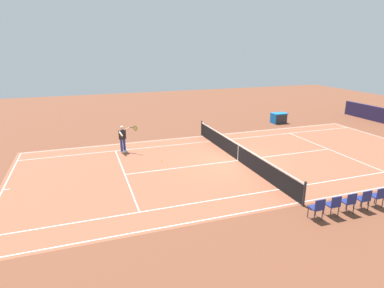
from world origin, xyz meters
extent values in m
plane|color=brown|center=(0.00, 0.00, 0.00)|extent=(60.00, 60.00, 0.00)
cube|color=#935138|center=(0.00, 0.00, 0.00)|extent=(24.20, 11.40, 0.00)
cube|color=white|center=(11.90, 0.00, 0.00)|extent=(0.05, 11.00, 0.01)
cube|color=white|center=(0.00, -5.50, 0.00)|extent=(23.80, 0.05, 0.01)
cube|color=white|center=(0.00, 5.50, 0.00)|extent=(23.80, 0.05, 0.01)
cube|color=white|center=(0.00, -4.11, 0.00)|extent=(23.80, 0.05, 0.01)
cube|color=white|center=(0.00, 4.11, 0.00)|extent=(23.80, 0.05, 0.01)
cube|color=white|center=(6.40, 0.00, 0.00)|extent=(0.05, 8.22, 0.01)
cube|color=white|center=(-6.40, 0.00, 0.00)|extent=(0.05, 8.22, 0.01)
cube|color=white|center=(0.00, 0.00, 0.00)|extent=(12.80, 0.05, 0.01)
cube|color=white|center=(11.75, 0.00, 0.00)|extent=(0.30, 0.05, 0.01)
cylinder|color=#2D2D33|center=(0.00, -5.80, 0.54)|extent=(0.10, 0.10, 1.08)
cylinder|color=#2D2D33|center=(0.00, 5.80, 0.54)|extent=(0.10, 0.10, 1.08)
cube|color=black|center=(0.00, 0.00, 0.44)|extent=(0.02, 11.60, 0.88)
cube|color=white|center=(0.00, 0.00, 0.95)|extent=(0.04, 11.60, 0.06)
cube|color=white|center=(0.00, 0.00, 0.44)|extent=(0.04, 0.06, 0.88)
cylinder|color=navy|center=(6.05, -3.70, 0.45)|extent=(0.15, 0.15, 0.74)
cube|color=white|center=(6.02, -3.65, 0.04)|extent=(0.26, 0.29, 0.09)
cylinder|color=navy|center=(5.86, -3.84, 0.45)|extent=(0.15, 0.15, 0.74)
cube|color=white|center=(5.83, -3.79, 0.04)|extent=(0.26, 0.29, 0.09)
cube|color=black|center=(5.96, -3.77, 1.10)|extent=(0.45, 0.42, 0.56)
sphere|color=beige|center=(5.96, -3.77, 1.53)|extent=(0.23, 0.23, 0.23)
cylinder|color=beige|center=(6.07, -3.46, 1.23)|extent=(0.21, 0.42, 0.26)
cylinder|color=beige|center=(5.63, -3.80, 1.43)|extent=(0.40, 0.31, 0.30)
cylinder|color=#232326|center=(5.39, -3.58, 1.54)|extent=(0.20, 0.24, 0.04)
torus|color=#232326|center=(5.21, -3.35, 1.54)|extent=(0.21, 0.26, 0.31)
cylinder|color=#C6D84C|center=(5.21, -3.35, 1.54)|extent=(0.17, 0.22, 0.27)
sphere|color=#CCE01E|center=(4.15, -1.33, 0.03)|extent=(0.07, 0.07, 0.07)
cylinder|color=#38383D|center=(-2.56, 6.61, 0.22)|extent=(0.04, 0.04, 0.44)
cylinder|color=#38383D|center=(-2.92, 6.61, 0.22)|extent=(0.04, 0.04, 0.44)
cylinder|color=#38383D|center=(-2.56, 6.97, 0.22)|extent=(0.04, 0.04, 0.44)
cylinder|color=#38383D|center=(-2.92, 6.97, 0.22)|extent=(0.04, 0.04, 0.44)
cube|color=navy|center=(-2.74, 6.79, 0.46)|extent=(0.44, 0.44, 0.04)
cube|color=navy|center=(-2.74, 6.99, 0.68)|extent=(0.44, 0.04, 0.40)
cylinder|color=#38383D|center=(-1.81, 6.61, 0.22)|extent=(0.04, 0.04, 0.44)
cylinder|color=#38383D|center=(-2.17, 6.61, 0.22)|extent=(0.04, 0.04, 0.44)
cylinder|color=#38383D|center=(-1.81, 6.97, 0.22)|extent=(0.04, 0.04, 0.44)
cylinder|color=#38383D|center=(-2.17, 6.97, 0.22)|extent=(0.04, 0.04, 0.44)
cube|color=navy|center=(-1.99, 6.79, 0.46)|extent=(0.44, 0.44, 0.04)
cube|color=navy|center=(-1.99, 6.99, 0.68)|extent=(0.44, 0.04, 0.40)
cylinder|color=#38383D|center=(-1.07, 6.61, 0.22)|extent=(0.04, 0.04, 0.44)
cylinder|color=#38383D|center=(-1.43, 6.61, 0.22)|extent=(0.04, 0.04, 0.44)
cylinder|color=#38383D|center=(-1.07, 6.97, 0.22)|extent=(0.04, 0.04, 0.44)
cylinder|color=#38383D|center=(-1.43, 6.97, 0.22)|extent=(0.04, 0.04, 0.44)
cube|color=navy|center=(-1.25, 6.79, 0.46)|extent=(0.44, 0.44, 0.04)
cube|color=navy|center=(-1.25, 6.99, 0.68)|extent=(0.44, 0.04, 0.40)
cylinder|color=#38383D|center=(-0.32, 6.61, 0.22)|extent=(0.04, 0.04, 0.44)
cylinder|color=#38383D|center=(-0.68, 6.61, 0.22)|extent=(0.04, 0.04, 0.44)
cylinder|color=#38383D|center=(-0.32, 6.97, 0.22)|extent=(0.04, 0.04, 0.44)
cylinder|color=#38383D|center=(-0.68, 6.97, 0.22)|extent=(0.04, 0.04, 0.44)
cube|color=navy|center=(-0.50, 6.79, 0.46)|extent=(0.44, 0.44, 0.04)
cube|color=navy|center=(-0.50, 6.99, 0.68)|extent=(0.44, 0.04, 0.40)
cylinder|color=#38383D|center=(0.42, 6.61, 0.22)|extent=(0.04, 0.04, 0.44)
cylinder|color=#38383D|center=(0.06, 6.61, 0.22)|extent=(0.04, 0.04, 0.44)
cylinder|color=#38383D|center=(0.42, 6.97, 0.22)|extent=(0.04, 0.04, 0.44)
cylinder|color=#38383D|center=(0.06, 6.97, 0.22)|extent=(0.04, 0.04, 0.44)
cube|color=navy|center=(0.24, 6.79, 0.46)|extent=(0.44, 0.44, 0.04)
cube|color=navy|center=(0.24, 6.99, 0.68)|extent=(0.44, 0.04, 0.40)
cube|color=#2D2D33|center=(-7.62, -7.33, 0.40)|extent=(1.10, 0.70, 0.80)
cube|color=blue|center=(-7.62, -7.33, 0.82)|extent=(1.24, 0.84, 0.06)
cube|color=blue|center=(-7.02, -7.33, 0.42)|extent=(0.06, 0.84, 0.84)
camera|label=1|loc=(8.20, 15.49, 6.25)|focal=30.16mm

